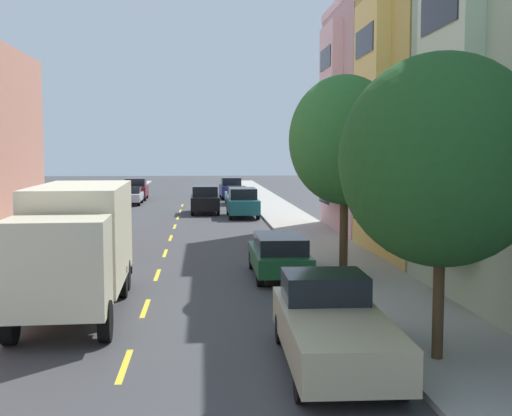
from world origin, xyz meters
TOP-DOWN VIEW (x-y plane):
  - ground_plane at (0.00, 30.00)m, footprint 160.00×160.00m
  - sidewalk_left at (-7.10, 28.00)m, footprint 3.20×120.00m
  - sidewalk_right at (7.10, 28.00)m, footprint 3.20×120.00m
  - lane_centerline_dashes at (0.00, 24.50)m, footprint 0.14×47.20m
  - townhouse_fourth_rose at (15.04, 28.72)m, footprint 13.48×8.27m
  - street_tree_nearest at (6.40, 6.57)m, footprint 4.13×4.13m
  - street_tree_second at (6.40, 15.69)m, footprint 3.77×3.77m
  - delivery_box_truck at (-1.81, 12.02)m, footprint 2.65×7.93m
  - parked_pickup_white at (-4.34, 32.78)m, footprint 2.01×5.30m
  - parked_pickup_champagne at (4.24, 6.74)m, footprint 2.10×5.34m
  - parked_sedan_silver at (-4.23, 48.24)m, footprint 1.86×4.52m
  - parked_suv_burgundy at (-4.32, 53.63)m, footprint 2.06×4.84m
  - parked_hatchback_sky at (4.38, 47.72)m, footprint 1.74×4.00m
  - parked_suv_navy at (4.22, 54.45)m, footprint 2.06×4.84m
  - parked_wagon_forest at (4.25, 16.26)m, footprint 1.84×4.71m
  - parked_wagon_red at (-4.25, 21.94)m, footprint 1.94×4.75m
  - parked_suv_teal at (4.25, 37.15)m, footprint 1.99×4.82m
  - moving_black_sedan at (1.80, 40.09)m, footprint 1.95×4.80m

SIDE VIEW (x-z plane):
  - ground_plane at x=0.00m, z-range 0.00..0.00m
  - lane_centerline_dashes at x=0.00m, z-range 0.00..0.01m
  - sidewalk_left at x=-7.10m, z-range 0.00..0.14m
  - sidewalk_right at x=7.10m, z-range 0.00..0.14m
  - parked_sedan_silver at x=-4.23m, z-range 0.03..1.46m
  - parked_hatchback_sky at x=4.38m, z-range 0.01..1.51m
  - parked_wagon_forest at x=4.25m, z-range 0.05..1.55m
  - parked_wagon_red at x=-4.25m, z-range 0.05..1.55m
  - parked_pickup_white at x=-4.34m, z-range -0.04..1.69m
  - parked_pickup_champagne at x=4.24m, z-range -0.04..1.69m
  - parked_suv_burgundy at x=-4.32m, z-range 0.02..1.95m
  - parked_suv_navy at x=4.22m, z-range 0.02..1.95m
  - parked_suv_teal at x=4.25m, z-range 0.02..1.95m
  - moving_black_sedan at x=1.80m, z-range 0.02..1.95m
  - delivery_box_truck at x=-1.81m, z-range 0.22..3.64m
  - street_tree_nearest at x=6.40m, z-range 1.09..7.30m
  - street_tree_second at x=6.40m, z-range 1.34..8.13m
  - townhouse_fourth_rose at x=15.04m, z-range -0.20..12.07m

